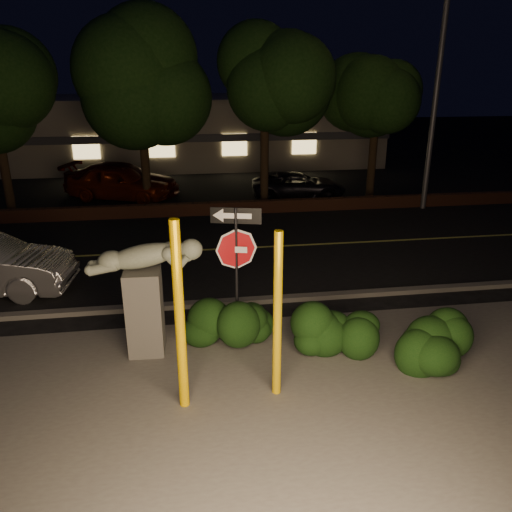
# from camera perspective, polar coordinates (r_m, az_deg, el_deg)

# --- Properties ---
(ground) EXTENTS (90.00, 90.00, 0.00)m
(ground) POSITION_cam_1_polar(r_m,az_deg,el_deg) (18.97, -5.14, 3.71)
(ground) COLOR black
(ground) RESTS_ON ground
(patio) EXTENTS (14.00, 6.00, 0.02)m
(patio) POSITION_cam_1_polar(r_m,az_deg,el_deg) (9.00, -0.36, -16.18)
(patio) COLOR #4C4944
(patio) RESTS_ON ground
(road) EXTENTS (80.00, 8.00, 0.01)m
(road) POSITION_cam_1_polar(r_m,az_deg,el_deg) (16.12, -4.44, 0.75)
(road) COLOR black
(road) RESTS_ON ground
(lane_marking) EXTENTS (80.00, 0.12, 0.00)m
(lane_marking) POSITION_cam_1_polar(r_m,az_deg,el_deg) (16.12, -4.44, 0.79)
(lane_marking) COLOR #BAB94A
(lane_marking) RESTS_ON road
(curb) EXTENTS (80.00, 0.25, 0.12)m
(curb) POSITION_cam_1_polar(r_m,az_deg,el_deg) (12.31, -2.97, -5.28)
(curb) COLOR #4C4944
(curb) RESTS_ON ground
(brick_wall) EXTENTS (40.00, 0.35, 0.50)m
(brick_wall) POSITION_cam_1_polar(r_m,az_deg,el_deg) (20.16, -5.40, 5.42)
(brick_wall) COLOR #4B2618
(brick_wall) RESTS_ON ground
(parking_lot) EXTENTS (40.00, 12.00, 0.01)m
(parking_lot) POSITION_cam_1_polar(r_m,az_deg,el_deg) (25.76, -6.17, 8.07)
(parking_lot) COLOR black
(parking_lot) RESTS_ON ground
(building) EXTENTS (22.00, 10.20, 4.00)m
(building) POSITION_cam_1_polar(r_m,az_deg,el_deg) (33.35, -6.99, 14.24)
(building) COLOR slate
(building) RESTS_ON ground
(tree_far_b) EXTENTS (5.20, 5.20, 8.41)m
(tree_far_b) POSITION_cam_1_polar(r_m,az_deg,el_deg) (21.44, -13.47, 21.54)
(tree_far_b) COLOR black
(tree_far_b) RESTS_ON ground
(tree_far_c) EXTENTS (4.80, 4.80, 7.84)m
(tree_far_c) POSITION_cam_1_polar(r_m,az_deg,el_deg) (21.27, 1.03, 21.00)
(tree_far_c) COLOR black
(tree_far_c) RESTS_ON ground
(tree_far_d) EXTENTS (4.40, 4.40, 7.42)m
(tree_far_d) POSITION_cam_1_polar(r_m,az_deg,el_deg) (23.11, 13.91, 19.78)
(tree_far_d) COLOR black
(tree_far_d) RESTS_ON ground
(yellow_pole_left) EXTENTS (0.17, 0.17, 3.31)m
(yellow_pole_left) POSITION_cam_1_polar(r_m,az_deg,el_deg) (8.13, -8.71, -7.10)
(yellow_pole_left) COLOR #FFC100
(yellow_pole_left) RESTS_ON ground
(yellow_pole_right) EXTENTS (0.15, 0.15, 3.02)m
(yellow_pole_right) POSITION_cam_1_polar(r_m,az_deg,el_deg) (8.42, 2.47, -6.94)
(yellow_pole_right) COLOR #E9B809
(yellow_pole_right) RESTS_ON ground
(signpost) EXTENTS (0.97, 0.28, 2.93)m
(signpost) POSITION_cam_1_polar(r_m,az_deg,el_deg) (9.81, -2.27, 0.74)
(signpost) COLOR black
(signpost) RESTS_ON ground
(sculpture) EXTENTS (2.22, 0.72, 2.38)m
(sculpture) POSITION_cam_1_polar(r_m,az_deg,el_deg) (9.95, -12.58, -3.28)
(sculpture) COLOR #4C4944
(sculpture) RESTS_ON ground
(hedge_center) EXTENTS (2.11, 1.44, 1.01)m
(hedge_center) POSITION_cam_1_polar(r_m,az_deg,el_deg) (10.49, -3.00, -7.36)
(hedge_center) COLOR black
(hedge_center) RESTS_ON ground
(hedge_right) EXTENTS (2.06, 1.65, 1.19)m
(hedge_right) POSITION_cam_1_polar(r_m,az_deg,el_deg) (10.15, 9.74, -8.04)
(hedge_right) COLOR black
(hedge_right) RESTS_ON ground
(hedge_far_right) EXTENTS (1.81, 1.49, 1.08)m
(hedge_far_right) POSITION_cam_1_polar(r_m,az_deg,el_deg) (10.24, 20.10, -9.16)
(hedge_far_right) COLOR black
(hedge_far_right) RESTS_ON ground
(streetlight) EXTENTS (1.64, 0.48, 10.87)m
(streetlight) POSITION_cam_1_polar(r_m,az_deg,el_deg) (21.53, 19.90, 22.05)
(streetlight) COLOR #49494E
(streetlight) RESTS_ON ground
(parked_car_red) EXTENTS (4.90, 3.39, 1.55)m
(parked_car_red) POSITION_cam_1_polar(r_m,az_deg,el_deg) (23.23, -15.33, 8.09)
(parked_car_red) COLOR maroon
(parked_car_red) RESTS_ON ground
(parked_car_darkred) EXTENTS (5.58, 3.42, 1.51)m
(parked_car_darkred) POSITION_cam_1_polar(r_m,az_deg,el_deg) (23.92, -15.04, 8.40)
(parked_car_darkred) COLOR #3E0905
(parked_car_darkred) RESTS_ON ground
(parked_car_dark) EXTENTS (4.36, 2.35, 1.16)m
(parked_car_dark) POSITION_cam_1_polar(r_m,az_deg,el_deg) (22.80, 4.86, 8.02)
(parked_car_dark) COLOR black
(parked_car_dark) RESTS_ON ground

